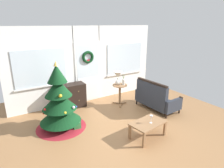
# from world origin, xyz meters

# --- Properties ---
(ground_plane) EXTENTS (6.76, 6.76, 0.00)m
(ground_plane) POSITION_xyz_m (0.00, 0.00, 0.00)
(ground_plane) COLOR #996B42
(back_wall_with_door) EXTENTS (5.20, 0.19, 2.55)m
(back_wall_with_door) POSITION_xyz_m (0.00, 2.08, 1.28)
(back_wall_with_door) COLOR white
(back_wall_with_door) RESTS_ON ground
(christmas_tree) EXTENTS (1.29, 1.29, 1.77)m
(christmas_tree) POSITION_xyz_m (-1.41, 0.73, 0.64)
(christmas_tree) COLOR #4C331E
(christmas_tree) RESTS_ON ground
(dresser_cabinet) EXTENTS (0.90, 0.45, 0.78)m
(dresser_cabinet) POSITION_xyz_m (-0.74, 1.79, 0.39)
(dresser_cabinet) COLOR black
(dresser_cabinet) RESTS_ON ground
(settee_sofa) EXTENTS (0.79, 1.41, 0.96)m
(settee_sofa) POSITION_xyz_m (1.46, 0.26, 0.38)
(settee_sofa) COLOR black
(settee_sofa) RESTS_ON ground
(side_table) EXTENTS (0.50, 0.48, 0.70)m
(side_table) POSITION_xyz_m (0.73, 1.16, 0.49)
(side_table) COLOR #8E6642
(side_table) RESTS_ON ground
(table_lamp) EXTENTS (0.28, 0.28, 0.44)m
(table_lamp) POSITION_xyz_m (0.67, 1.20, 0.98)
(table_lamp) COLOR silver
(table_lamp) RESTS_ON side_table
(flower_vase) EXTENTS (0.11, 0.10, 0.35)m
(flower_vase) POSITION_xyz_m (0.83, 1.10, 0.81)
(flower_vase) COLOR beige
(flower_vase) RESTS_ON side_table
(coffee_table) EXTENTS (0.91, 0.63, 0.39)m
(coffee_table) POSITION_xyz_m (0.22, -0.80, 0.33)
(coffee_table) COLOR #8E6642
(coffee_table) RESTS_ON ground
(wine_glass) EXTENTS (0.08, 0.08, 0.20)m
(wine_glass) POSITION_xyz_m (0.25, -0.86, 0.53)
(wine_glass) COLOR silver
(wine_glass) RESTS_ON coffee_table
(gift_box) EXTENTS (0.19, 0.17, 0.19)m
(gift_box) POSITION_xyz_m (-1.10, 0.44, 0.10)
(gift_box) COLOR #266633
(gift_box) RESTS_ON ground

